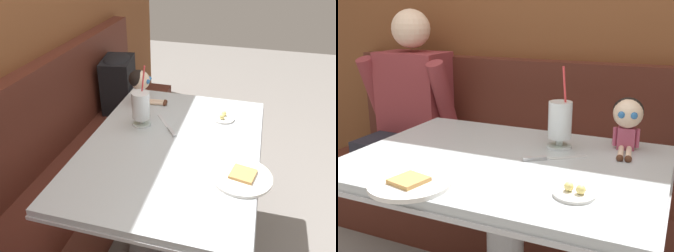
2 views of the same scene
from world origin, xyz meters
TOP-DOWN VIEW (x-y plane):
  - wood_panel_wall at (0.00, 1.05)m, footprint 4.40×0.08m
  - booth_bench at (0.00, 0.81)m, footprint 2.60×0.48m
  - diner_table at (0.00, 0.18)m, footprint 1.11×0.81m
  - toast_plate at (-0.16, -0.15)m, footprint 0.25×0.25m
  - milkshake_glass at (0.14, 0.38)m, footprint 0.10×0.10m
  - butter_saucer at (0.31, -0.02)m, footprint 0.12×0.12m
  - butter_knife at (0.13, 0.23)m, footprint 0.20×0.15m
  - seated_doll at (0.37, 0.46)m, footprint 0.12×0.22m
  - diner_patron at (-0.84, 0.76)m, footprint 0.55×0.48m

SIDE VIEW (x-z plane):
  - booth_bench at x=0.00m, z-range -0.17..0.83m
  - diner_table at x=0.00m, z-range 0.17..0.91m
  - diner_patron at x=-0.84m, z-range 0.34..1.15m
  - butter_knife at x=0.13m, z-range 0.74..0.75m
  - toast_plate at x=-0.16m, z-range 0.74..0.76m
  - butter_saucer at x=0.31m, z-range 0.73..0.77m
  - milkshake_glass at x=0.14m, z-range 0.68..1.00m
  - seated_doll at x=0.37m, z-range 0.77..0.97m
  - wood_panel_wall at x=0.00m, z-range 0.00..2.40m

